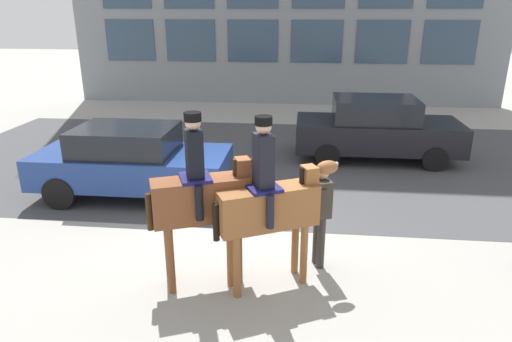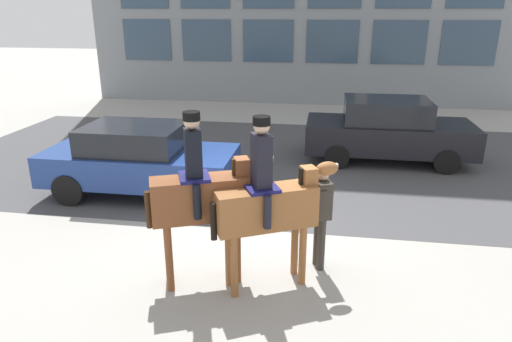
% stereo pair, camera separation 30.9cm
% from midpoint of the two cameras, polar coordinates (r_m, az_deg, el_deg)
% --- Properties ---
extents(ground_plane, '(80.00, 80.00, 0.00)m').
position_cam_midpoint_polar(ground_plane, '(8.25, 0.21, -8.91)').
color(ground_plane, '#9E9B93').
extents(road_surface, '(18.43, 8.50, 0.01)m').
position_cam_midpoint_polar(road_surface, '(12.60, 3.46, 1.33)').
color(road_surface, '#444447').
rests_on(road_surface, ground_plane).
extents(mounted_horse_lead, '(1.78, 0.96, 2.63)m').
position_cam_midpoint_polar(mounted_horse_lead, '(6.59, -5.38, -2.98)').
color(mounted_horse_lead, brown).
rests_on(mounted_horse_lead, ground_plane).
extents(mounted_horse_companion, '(1.78, 1.10, 2.59)m').
position_cam_midpoint_polar(mounted_horse_companion, '(6.51, 2.91, -4.01)').
color(mounted_horse_companion, brown).
rests_on(mounted_horse_companion, ground_plane).
extents(pedestrian_bystander, '(0.78, 0.67, 1.69)m').
position_cam_midpoint_polar(pedestrian_bystander, '(7.17, 9.26, -4.87)').
color(pedestrian_bystander, '#332D28').
rests_on(pedestrian_bystander, ground_plane).
extents(street_car_near_lane, '(4.17, 1.87, 1.57)m').
position_cam_midpoint_polar(street_car_near_lane, '(10.34, -13.57, 1.44)').
color(street_car_near_lane, navy).
rests_on(street_car_near_lane, ground_plane).
extents(street_car_far_lane, '(4.40, 1.97, 1.70)m').
position_cam_midpoint_polar(street_car_far_lane, '(12.90, 16.81, 4.91)').
color(street_car_far_lane, black).
rests_on(street_car_far_lane, ground_plane).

